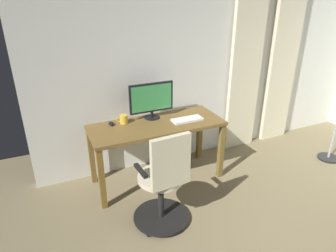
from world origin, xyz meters
TOP-DOWN VIEW (x-y plane):
  - back_room_partition at (0.00, -2.83)m, footprint 4.86×0.10m
  - curtain_left_panel at (-1.05, -2.72)m, footprint 0.46×0.06m
  - curtain_right_panel at (-0.39, -2.72)m, footprint 0.48×0.06m
  - desk at (1.06, -2.38)m, footprint 1.53×0.60m
  - office_chair at (1.30, -1.62)m, footprint 0.56×0.56m
  - computer_monitor at (1.04, -2.56)m, footprint 0.53×0.18m
  - computer_keyboard at (0.70, -2.31)m, footprint 0.36×0.15m
  - computer_mouse at (1.54, -2.55)m, footprint 0.06×0.10m
  - mug_coffee at (1.39, -2.54)m, footprint 0.14×0.09m

SIDE VIEW (x-z plane):
  - office_chair at x=1.30m, z-range -0.04..0.99m
  - desk at x=1.06m, z-range 0.27..1.02m
  - computer_keyboard at x=0.70m, z-range 0.74..0.77m
  - computer_mouse at x=1.54m, z-range 0.74..0.78m
  - mug_coffee at x=1.39m, z-range 0.74..0.84m
  - computer_monitor at x=1.04m, z-range 0.77..1.19m
  - curtain_left_panel at x=-1.05m, z-range 0.00..2.43m
  - curtain_right_panel at x=-0.39m, z-range 0.00..2.43m
  - back_room_partition at x=0.00m, z-range 0.00..2.75m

